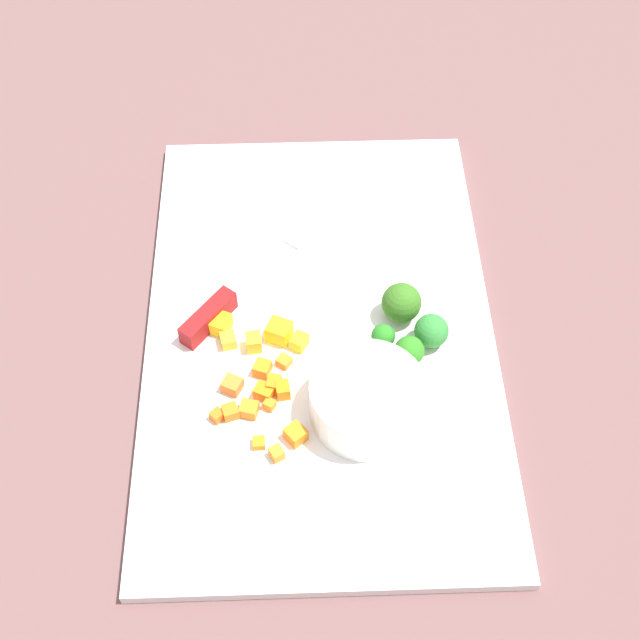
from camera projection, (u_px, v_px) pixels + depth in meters
The scene contains 27 objects.
ground_plane at pixel (320, 333), 0.92m from camera, with size 4.00×4.00×0.00m, color brown.
cutting_board at pixel (320, 329), 0.91m from camera, with size 0.55×0.35×0.01m, color white.
prep_bowl at pixel (367, 400), 0.83m from camera, with size 0.11×0.11×0.04m, color white.
chef_knife at pixel (256, 273), 0.94m from camera, with size 0.30×0.25×0.02m.
carrot_dice_0 at pixel (284, 361), 0.87m from camera, with size 0.01×0.01×0.01m, color orange.
carrot_dice_1 at pixel (249, 409), 0.84m from camera, with size 0.02×0.02×0.01m, color orange.
carrot_dice_2 at pixel (259, 443), 0.82m from camera, with size 0.01×0.01×0.01m, color orange.
carrot_dice_3 at pixel (264, 392), 0.85m from camera, with size 0.02×0.02×0.01m, color orange.
carrot_dice_4 at pixel (230, 412), 0.84m from camera, with size 0.01×0.01×0.01m, color orange.
carrot_dice_5 at pixel (270, 405), 0.84m from camera, with size 0.01×0.01×0.01m, color orange.
carrot_dice_6 at pixel (277, 453), 0.81m from camera, with size 0.01×0.01×0.01m, color orange.
carrot_dice_7 at pixel (296, 434), 0.82m from camera, with size 0.02×0.02×0.01m, color orange.
carrot_dice_8 at pixel (232, 385), 0.86m from camera, with size 0.02×0.02×0.01m, color orange.
carrot_dice_9 at pixel (274, 384), 0.86m from camera, with size 0.01×0.02×0.01m, color orange.
carrot_dice_10 at pixel (283, 390), 0.85m from camera, with size 0.01×0.02×0.02m, color orange.
carrot_dice_11 at pixel (262, 368), 0.87m from camera, with size 0.02×0.02×0.01m, color orange.
carrot_dice_12 at pixel (217, 416), 0.84m from camera, with size 0.01×0.01×0.01m, color orange.
pepper_dice_0 at pixel (254, 342), 0.88m from camera, with size 0.02×0.02×0.02m, color yellow.
pepper_dice_1 at pixel (299, 342), 0.89m from camera, with size 0.01×0.02×0.01m, color yellow.
pepper_dice_2 at pixel (228, 340), 0.89m from camera, with size 0.01×0.02×0.01m, color yellow.
pepper_dice_3 at pixel (219, 327), 0.90m from camera, with size 0.02×0.02×0.02m, color yellow.
pepper_dice_4 at pixel (279, 331), 0.89m from camera, with size 0.02×0.02×0.02m, color yellow.
pepper_dice_5 at pixel (211, 320), 0.90m from camera, with size 0.01×0.01×0.01m, color yellow.
broccoli_floret_0 at pixel (383, 336), 0.88m from camera, with size 0.02×0.02×0.03m.
broccoli_floret_1 at pixel (431, 331), 0.88m from camera, with size 0.03×0.03×0.04m.
broccoli_floret_2 at pixel (409, 351), 0.86m from camera, with size 0.03×0.03×0.04m.
broccoli_floret_3 at pixel (401, 303), 0.90m from camera, with size 0.04×0.04×0.04m.
Camera 1 is at (-0.54, 0.02, 0.74)m, focal length 49.92 mm.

